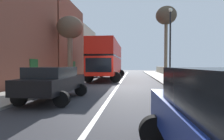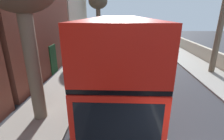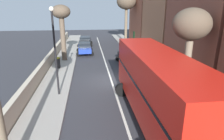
% 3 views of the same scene
% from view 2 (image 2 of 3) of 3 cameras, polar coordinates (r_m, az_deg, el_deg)
% --- Properties ---
extents(double_decker_bus, '(3.58, 10.81, 4.06)m').
position_cam_2_polar(double_decker_bus, '(9.02, 2.25, 6.88)').
color(double_decker_bus, red).
rests_on(double_decker_bus, ground).
extents(parked_car_black_left_1, '(2.49, 4.12, 1.58)m').
position_cam_2_polar(parked_car_black_left_1, '(22.82, 0.27, 10.57)').
color(parked_car_black_left_1, black).
rests_on(parked_car_black_left_1, ground).
extents(street_tree_left_4, '(2.57, 2.57, 6.76)m').
position_cam_2_polar(street_tree_left_4, '(24.26, -4.85, 21.73)').
color(street_tree_left_4, brown).
rests_on(street_tree_left_4, sidewalk_left).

